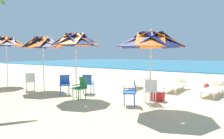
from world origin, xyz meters
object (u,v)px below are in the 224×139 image
plastic_chair_4 (81,87)px  beach_ball (207,86)px  beach_umbrella_2 (43,43)px  plastic_chair_1 (150,90)px  plastic_chair_0 (131,91)px  plastic_chair_5 (30,80)px  sun_lounger_0 (214,89)px  sun_lounger_2 (137,83)px  plastic_chair_3 (65,83)px  cooler_box (157,95)px  plastic_chair_2 (88,83)px  beach_umbrella_0 (151,41)px  beach_umbrella_1 (76,40)px  beach_umbrella_3 (6,42)px  sun_lounger_1 (175,85)px

plastic_chair_4 → beach_ball: plastic_chair_4 is taller
beach_umbrella_2 → plastic_chair_1: bearing=4.0°
plastic_chair_0 → plastic_chair_5: size_ratio=1.00×
sun_lounger_0 → sun_lounger_2: 3.55m
plastic_chair_0 → plastic_chair_3: bearing=-179.5°
plastic_chair_5 → sun_lounger_2: (3.96, 3.54, -0.22)m
cooler_box → beach_ball: 4.19m
beach_umbrella_2 → plastic_chair_2: bearing=10.3°
beach_umbrella_0 → plastic_chair_5: (-6.10, -0.33, -1.71)m
plastic_chair_2 → plastic_chair_3: bearing=-132.3°
beach_umbrella_1 → beach_umbrella_2: size_ratio=1.00×
plastic_chair_5 → sun_lounger_2: 5.32m
plastic_chair_3 → beach_umbrella_3: size_ratio=0.31×
plastic_chair_0 → cooler_box: plastic_chair_0 is taller
plastic_chair_4 → beach_ball: (3.62, 5.52, -0.36)m
plastic_chair_0 → plastic_chair_2: 2.72m
beach_umbrella_1 → sun_lounger_2: beach_umbrella_1 is taller
beach_umbrella_1 → beach_ball: (4.07, 5.31, -2.19)m
plastic_chair_1 → beach_umbrella_2: 5.84m
plastic_chair_4 → plastic_chair_2: bearing=117.1°
beach_umbrella_0 → beach_umbrella_2: bearing=177.7°
sun_lounger_0 → beach_ball: (-0.58, 1.71, -0.15)m
beach_umbrella_2 → cooler_box: 6.06m
beach_umbrella_0 → plastic_chair_0: 1.84m
plastic_chair_0 → beach_umbrella_1: 3.15m
beach_umbrella_1 → plastic_chair_3: size_ratio=3.13×
plastic_chair_1 → beach_umbrella_3: bearing=-175.3°
beach_umbrella_2 → sun_lounger_0: beach_umbrella_2 is taller
plastic_chair_3 → plastic_chair_5: bearing=-172.8°
beach_umbrella_3 → plastic_chair_0: bearing=0.3°
sun_lounger_0 → plastic_chair_4: bearing=-137.7°
beach_umbrella_0 → beach_ball: 5.65m
beach_ball → plastic_chair_5: bearing=-141.4°
cooler_box → sun_lounger_0: bearing=55.8°
beach_umbrella_0 → plastic_chair_4: beach_umbrella_0 is taller
sun_lounger_1 → sun_lounger_2: bearing=-167.3°
plastic_chair_4 → sun_lounger_1: bearing=57.8°
plastic_chair_4 → cooler_box: (2.59, 1.46, -0.30)m
plastic_chair_5 → sun_lounger_0: 8.41m
plastic_chair_1 → plastic_chair_4: size_ratio=1.00×
cooler_box → plastic_chair_2: bearing=-171.8°
plastic_chair_0 → beach_umbrella_2: 5.44m
plastic_chair_2 → cooler_box: 3.16m
plastic_chair_3 → sun_lounger_2: size_ratio=0.40×
sun_lounger_0 → cooler_box: size_ratio=4.42×
beach_umbrella_1 → plastic_chair_4: (0.45, -0.21, -1.83)m
beach_umbrella_2 → sun_lounger_0: 8.17m
plastic_chair_2 → sun_lounger_1: plastic_chair_2 is taller
sun_lounger_1 → beach_ball: size_ratio=7.91×
plastic_chair_0 → sun_lounger_2: 3.56m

